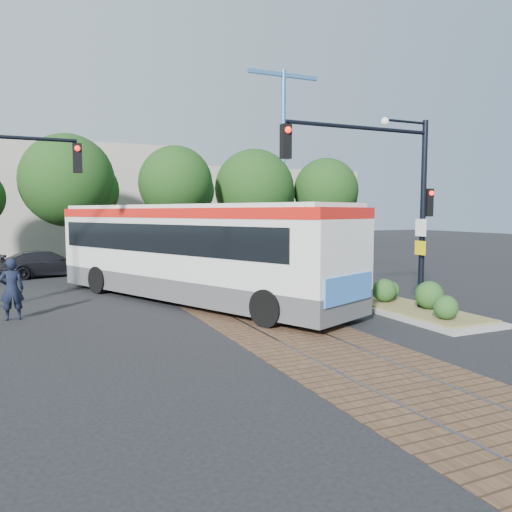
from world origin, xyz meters
The scene contains 10 objects.
ground centered at (0.00, 0.00, 0.00)m, with size 120.00×120.00×0.00m, color black.
trackbed centered at (0.00, 4.00, 0.01)m, with size 3.60×40.00×0.02m.
tree_row centered at (1.21, 16.42, 4.85)m, with size 26.40×5.60×7.67m.
warehouses centered at (-0.53, 28.75, 3.81)m, with size 40.00×13.00×8.00m.
crane centered at (18.00, 34.00, 10.88)m, with size 8.00×0.50×18.00m.
city_bus centered at (-1.12, 4.40, 1.99)m, with size 8.04×13.34×3.58m.
traffic_island centered at (4.82, -0.90, 0.33)m, with size 2.20×5.20×1.13m.
signal_pole_main centered at (3.86, -0.81, 4.16)m, with size 5.49×0.46×6.00m.
officer centered at (-7.06, 3.56, 0.96)m, with size 0.70×0.46×1.91m, color black.
parked_car centered at (-5.83, 14.35, 0.67)m, with size 1.89×4.64×1.35m, color black.
Camera 1 is at (-6.43, -13.30, 3.32)m, focal length 35.00 mm.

